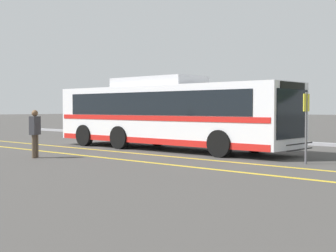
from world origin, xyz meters
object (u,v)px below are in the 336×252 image
object	(u,v)px
parked_car_0	(101,125)
bus_stop_sign	(306,119)
transit_bus	(168,113)
parked_car_1	(173,129)
pedestrian_0	(35,131)

from	to	relation	value
parked_car_0	bus_stop_sign	world-z (taller)	bus_stop_sign
transit_bus	parked_car_1	distance (m)	5.96
parked_car_1	bus_stop_sign	xyz separation A→B (m)	(10.52, -5.69, 0.82)
parked_car_1	transit_bus	bearing A→B (deg)	-142.43
parked_car_1	bus_stop_sign	world-z (taller)	bus_stop_sign
bus_stop_sign	parked_car_1	bearing A→B (deg)	-118.47
transit_bus	parked_car_0	size ratio (longest dim) A/B	2.82
pedestrian_0	bus_stop_sign	distance (m)	9.37
pedestrian_0	parked_car_1	bearing A→B (deg)	-10.86
transit_bus	pedestrian_0	distance (m)	5.93
parked_car_0	pedestrian_0	xyz separation A→B (m)	(8.50, -10.28, 0.31)
parked_car_0	pedestrian_0	world-z (taller)	pedestrian_0
parked_car_0	bus_stop_sign	distance (m)	17.55
pedestrian_0	bus_stop_sign	bearing A→B (deg)	-83.99
transit_bus	parked_car_1	world-z (taller)	transit_bus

